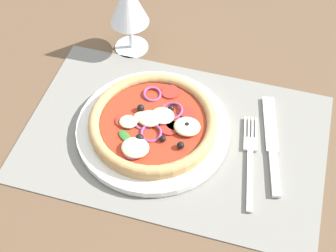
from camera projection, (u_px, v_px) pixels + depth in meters
The scene contains 7 objects.
ground_plane at pixel (174, 142), 82.18cm from camera, with size 190.00×140.00×2.40cm, color brown.
placemat at pixel (174, 137), 81.08cm from camera, with size 49.39×32.08×0.40cm, color slate.
plate at pixel (153, 130), 80.89cm from camera, with size 25.43×25.43×1.29cm, color silver.
pizza at pixel (153, 124), 79.45cm from camera, with size 21.09×21.09×2.70cm.
fork at pixel (250, 156), 78.16cm from camera, with size 4.39×18.01×0.44cm.
knife at pixel (272, 142), 79.79cm from camera, with size 5.90×19.89×0.62cm.
wine_glass at pixel (128, 5), 86.90cm from camera, with size 7.20×7.20×14.90cm.
Camera 1 is at (12.39, -47.31, 64.90)cm, focal length 52.40 mm.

